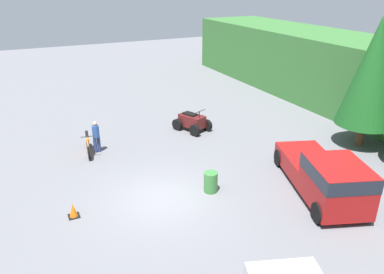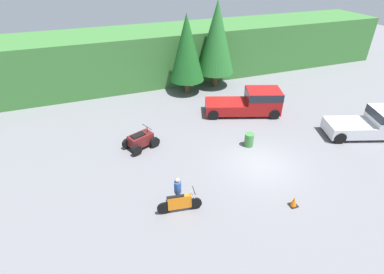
{
  "view_description": "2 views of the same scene",
  "coord_description": "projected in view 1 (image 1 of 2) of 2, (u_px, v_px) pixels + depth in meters",
  "views": [
    {
      "loc": [
        12.27,
        -4.48,
        8.3
      ],
      "look_at": [
        -3.27,
        2.93,
        0.95
      ],
      "focal_mm": 35.0,
      "sensor_mm": 36.0,
      "label": 1
    },
    {
      "loc": [
        -8.79,
        -11.77,
        10.75
      ],
      "look_at": [
        -3.27,
        2.93,
        0.95
      ],
      "focal_mm": 28.0,
      "sensor_mm": 36.0,
      "label": 2
    }
  ],
  "objects": [
    {
      "name": "pickup_truck_red",
      "position": [
        326.0,
        176.0,
        14.95
      ],
      "size": [
        5.94,
        3.77,
        1.94
      ],
      "rotation": [
        0.0,
        0.0,
        -0.34
      ],
      "color": "maroon",
      "rests_on": "ground_plane"
    },
    {
      "name": "ground_plane",
      "position": [
        162.0,
        199.0,
        15.22
      ],
      "size": [
        80.0,
        80.0,
        0.0
      ],
      "primitive_type": "plane",
      "color": "slate"
    },
    {
      "name": "traffic_cone",
      "position": [
        73.0,
        211.0,
        14.01
      ],
      "size": [
        0.42,
        0.42,
        0.55
      ],
      "color": "black",
      "rests_on": "ground_plane"
    },
    {
      "name": "dirt_bike",
      "position": [
        88.0,
        144.0,
        19.03
      ],
      "size": [
        2.17,
        0.61,
        1.21
      ],
      "rotation": [
        0.0,
        0.0,
        -0.15
      ],
      "color": "black",
      "rests_on": "ground_plane"
    },
    {
      "name": "tree_left",
      "position": [
        372.0,
        73.0,
        18.67
      ],
      "size": [
        2.93,
        2.93,
        6.67
      ],
      "color": "brown",
      "rests_on": "ground_plane"
    },
    {
      "name": "rider_person",
      "position": [
        96.0,
        136.0,
        18.99
      ],
      "size": [
        0.36,
        0.37,
        1.68
      ],
      "rotation": [
        0.0,
        0.0,
        0.04
      ],
      "color": "navy",
      "rests_on": "ground_plane"
    },
    {
      "name": "quad_atv",
      "position": [
        192.0,
        122.0,
        21.89
      ],
      "size": [
        2.38,
        1.97,
        1.31
      ],
      "rotation": [
        0.0,
        0.0,
        0.39
      ],
      "color": "black",
      "rests_on": "ground_plane"
    },
    {
      "name": "steel_barrel",
      "position": [
        211.0,
        182.0,
        15.61
      ],
      "size": [
        0.58,
        0.58,
        0.88
      ],
      "color": "#387A38",
      "rests_on": "ground_plane"
    }
  ]
}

